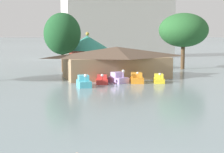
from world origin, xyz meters
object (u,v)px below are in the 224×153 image
pedal_boat_red (102,80)px  boathouse (117,62)px  shoreline_tree_right (183,30)px  background_building_block (117,19)px  pedal_boat_orange (137,79)px  pedal_boat_cyan (84,82)px  green_roof_pavilion (88,50)px  pedal_boat_yellow (159,79)px  pedal_boat_lavender (118,78)px  shoreline_tree_mid (62,34)px

pedal_boat_red → boathouse: (3.62, 5.00, 2.00)m
shoreline_tree_right → background_building_block: 36.68m
pedal_boat_orange → pedal_boat_cyan: bearing=-62.6°
green_roof_pavilion → background_building_block: background_building_block is taller
pedal_boat_yellow → boathouse: (-3.92, 6.55, 1.98)m
pedal_boat_lavender → pedal_boat_cyan: bearing=-86.2°
shoreline_tree_mid → shoreline_tree_right: shoreline_tree_right is taller
pedal_boat_orange → shoreline_tree_mid: shoreline_tree_mid is taller
pedal_boat_red → shoreline_tree_mid: bearing=-154.7°
pedal_boat_red → pedal_boat_lavender: size_ratio=1.03×
pedal_boat_orange → green_roof_pavilion: bearing=-157.0°
pedal_boat_yellow → shoreline_tree_right: bearing=161.7°
green_roof_pavilion → background_building_block: 35.46m
pedal_boat_red → green_roof_pavilion: bearing=-172.3°
green_roof_pavilion → shoreline_tree_right: shoreline_tree_right is taller
boathouse → green_roof_pavilion: size_ratio=1.81×
pedal_boat_red → shoreline_tree_mid: shoreline_tree_mid is taller
pedal_boat_lavender → boathouse: boathouse is taller
boathouse → shoreline_tree_mid: shoreline_tree_mid is taller
shoreline_tree_mid → shoreline_tree_right: 22.49m
boathouse → shoreline_tree_mid: size_ratio=1.59×
boathouse → shoreline_tree_right: shoreline_tree_right is taller
shoreline_tree_right → pedal_boat_yellow: bearing=-127.9°
pedal_boat_orange → boathouse: (-1.06, 5.63, 1.91)m
pedal_boat_lavender → shoreline_tree_right: size_ratio=0.28×
pedal_boat_red → pedal_boat_lavender: bearing=105.7°
boathouse → green_roof_pavilion: green_roof_pavilion is taller
pedal_boat_cyan → pedal_boat_red: size_ratio=0.98×
pedal_boat_cyan → pedal_boat_orange: pedal_boat_cyan is taller
pedal_boat_orange → background_building_block: bearing=-178.2°
pedal_boat_orange → pedal_boat_red: bearing=-80.8°
shoreline_tree_right → green_roof_pavilion: bearing=161.6°
pedal_boat_cyan → shoreline_tree_mid: 18.66m
pedal_boat_red → shoreline_tree_mid: size_ratio=0.30×
pedal_boat_orange → boathouse: size_ratio=0.20×
background_building_block → shoreline_tree_mid: bearing=-121.3°
pedal_boat_yellow → shoreline_tree_mid: 20.95m
pedal_boat_orange → shoreline_tree_right: bearing=151.2°
green_roof_pavilion → shoreline_tree_right: bearing=-18.4°
pedal_boat_orange → shoreline_tree_right: shoreline_tree_right is taller
green_roof_pavilion → pedal_boat_lavender: bearing=-90.7°
pedal_boat_cyan → shoreline_tree_right: shoreline_tree_right is taller
pedal_boat_red → boathouse: bearing=159.1°
boathouse → shoreline_tree_right: bearing=29.3°
pedal_boat_orange → boathouse: bearing=-152.5°
pedal_boat_yellow → boathouse: size_ratio=0.17×
pedal_boat_red → background_building_block: (18.39, 50.43, 10.57)m
pedal_boat_cyan → pedal_boat_yellow: pedal_boat_cyan is taller
pedal_boat_red → shoreline_tree_mid: (-2.82, 15.61, 6.14)m
pedal_boat_lavender → pedal_boat_yellow: pedal_boat_lavender is taller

